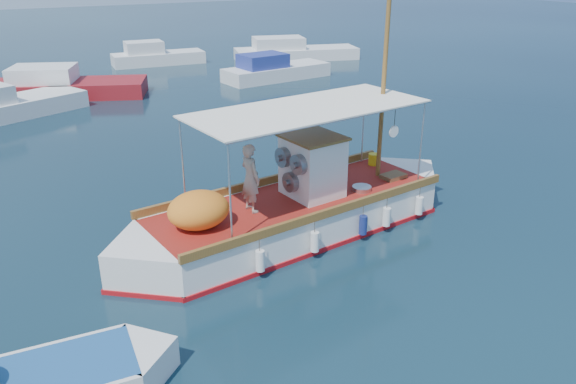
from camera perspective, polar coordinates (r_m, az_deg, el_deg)
ground at (r=14.68m, az=1.66°, el=-5.27°), size 160.00×160.00×0.00m
fishing_caique at (r=15.04m, az=0.64°, el=-2.13°), size 10.56×3.62×6.48m
bg_boat_n at (r=32.61m, az=-21.84°, el=9.88°), size 8.42×5.65×1.80m
bg_boat_ne at (r=34.66m, az=-1.45°, el=12.16°), size 6.83×2.88×1.80m
bg_boat_e at (r=41.69m, az=0.47°, el=13.99°), size 9.14×4.93×1.80m
bg_boat_far_n at (r=40.70m, az=-13.30°, el=13.18°), size 6.31×2.52×1.80m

